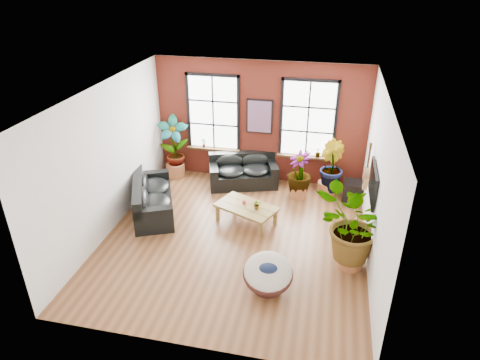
# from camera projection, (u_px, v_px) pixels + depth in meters

# --- Properties ---
(room) EXTENTS (6.04, 6.54, 3.54)m
(room) POSITION_uv_depth(u_px,v_px,m) (236.00, 169.00, 9.42)
(room) COLOR brown
(room) RESTS_ON ground
(sofa_back) EXTENTS (2.12, 1.49, 0.88)m
(sofa_back) POSITION_uv_depth(u_px,v_px,m) (243.00, 171.00, 12.37)
(sofa_back) COLOR black
(sofa_back) RESTS_ON ground
(sofa_left) EXTENTS (1.75, 2.42, 0.88)m
(sofa_left) POSITION_uv_depth(u_px,v_px,m) (151.00, 198.00, 10.99)
(sofa_left) COLOR black
(sofa_left) RESTS_ON ground
(coffee_table) EXTENTS (1.67, 1.35, 0.56)m
(coffee_table) POSITION_uv_depth(u_px,v_px,m) (246.00, 208.00, 10.53)
(coffee_table) COLOR brown
(coffee_table) RESTS_ON ground
(papasan_chair) EXTENTS (1.12, 1.14, 0.74)m
(papasan_chair) POSITION_uv_depth(u_px,v_px,m) (268.00, 274.00, 8.37)
(papasan_chair) COLOR #3D1B15
(papasan_chair) RESTS_ON ground
(poster) EXTENTS (0.74, 0.06, 0.98)m
(poster) POSITION_uv_depth(u_px,v_px,m) (259.00, 117.00, 11.96)
(poster) COLOR black
(poster) RESTS_ON room
(tv_wall_unit) EXTENTS (0.13, 1.86, 1.20)m
(tv_wall_unit) POSITION_uv_depth(u_px,v_px,m) (371.00, 181.00, 9.35)
(tv_wall_unit) COLOR black
(tv_wall_unit) RESTS_ON room
(media_box) EXTENTS (0.65, 0.55, 0.52)m
(media_box) POSITION_uv_depth(u_px,v_px,m) (354.00, 191.00, 11.63)
(media_box) COLOR black
(media_box) RESTS_ON ground
(pot_back_left) EXTENTS (0.64, 0.64, 0.41)m
(pot_back_left) POSITION_uv_depth(u_px,v_px,m) (176.00, 170.00, 12.92)
(pot_back_left) COLOR #A15C34
(pot_back_left) RESTS_ON ground
(pot_back_right) EXTENTS (0.58, 0.58, 0.37)m
(pot_back_right) POSITION_uv_depth(u_px,v_px,m) (327.00, 188.00, 11.91)
(pot_back_right) COLOR #A15C34
(pot_back_right) RESTS_ON ground
(pot_right_wall) EXTENTS (0.56, 0.56, 0.38)m
(pot_right_wall) POSITION_uv_depth(u_px,v_px,m) (350.00, 259.00, 9.10)
(pot_right_wall) COLOR #A15C34
(pot_right_wall) RESTS_ON ground
(pot_mid) EXTENTS (0.56, 0.56, 0.34)m
(pot_mid) POSITION_uv_depth(u_px,v_px,m) (298.00, 191.00, 11.79)
(pot_mid) COLOR #A15C34
(pot_mid) RESTS_ON ground
(floor_plant_back_left) EXTENTS (1.05, 0.85, 1.73)m
(floor_plant_back_left) POSITION_uv_depth(u_px,v_px,m) (174.00, 145.00, 12.57)
(floor_plant_back_left) COLOR #264A13
(floor_plant_back_left) RESTS_ON ground
(floor_plant_back_right) EXTENTS (0.91, 0.98, 1.41)m
(floor_plant_back_right) POSITION_uv_depth(u_px,v_px,m) (330.00, 166.00, 11.63)
(floor_plant_back_right) COLOR #264A13
(floor_plant_back_right) RESTS_ON ground
(floor_plant_right_wall) EXTENTS (1.92, 1.97, 1.66)m
(floor_plant_right_wall) POSITION_uv_depth(u_px,v_px,m) (353.00, 228.00, 8.72)
(floor_plant_right_wall) COLOR #264A13
(floor_plant_right_wall) RESTS_ON ground
(floor_plant_mid) EXTENTS (0.94, 0.94, 1.19)m
(floor_plant_mid) POSITION_uv_depth(u_px,v_px,m) (299.00, 172.00, 11.55)
(floor_plant_mid) COLOR #264A13
(floor_plant_mid) RESTS_ON ground
(table_plant) EXTENTS (0.26, 0.24, 0.23)m
(table_plant) POSITION_uv_depth(u_px,v_px,m) (257.00, 204.00, 10.35)
(table_plant) COLOR #264A13
(table_plant) RESTS_ON coffee_table
(sill_plant_left) EXTENTS (0.17, 0.17, 0.27)m
(sill_plant_left) POSITION_uv_depth(u_px,v_px,m) (204.00, 143.00, 12.65)
(sill_plant_left) COLOR #264A13
(sill_plant_left) RESTS_ON room
(sill_plant_right) EXTENTS (0.19, 0.19, 0.27)m
(sill_plant_right) POSITION_uv_depth(u_px,v_px,m) (318.00, 152.00, 12.02)
(sill_plant_right) COLOR #264A13
(sill_plant_right) RESTS_ON room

